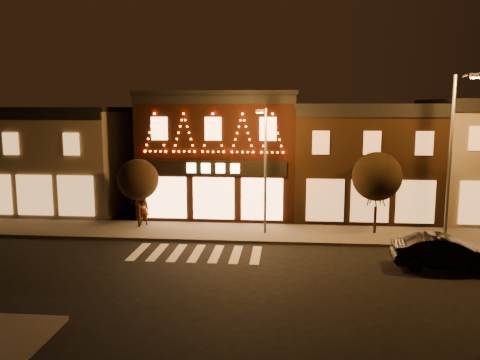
# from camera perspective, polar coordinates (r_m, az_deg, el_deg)

# --- Properties ---
(ground) EXTENTS (120.00, 120.00, 0.00)m
(ground) POSITION_cam_1_polar(r_m,az_deg,el_deg) (20.91, -7.20, -11.85)
(ground) COLOR black
(ground) RESTS_ON ground
(sidewalk_far) EXTENTS (44.00, 4.00, 0.15)m
(sidewalk_far) POSITION_cam_1_polar(r_m,az_deg,el_deg) (28.15, 0.36, -6.24)
(sidewalk_far) COLOR #47423D
(sidewalk_far) RESTS_ON ground
(building_left) EXTENTS (12.20, 8.28, 7.30)m
(building_left) POSITION_cam_1_polar(r_m,az_deg,el_deg) (37.55, -22.24, 2.43)
(building_left) COLOR #7E6E5A
(building_left) RESTS_ON ground
(building_pulp) EXTENTS (10.20, 8.34, 8.30)m
(building_pulp) POSITION_cam_1_polar(r_m,az_deg,el_deg) (33.52, -2.16, 3.26)
(building_pulp) COLOR black
(building_pulp) RESTS_ON ground
(building_right_a) EXTENTS (9.20, 8.28, 7.50)m
(building_right_a) POSITION_cam_1_polar(r_m,az_deg,el_deg) (33.68, 14.10, 2.34)
(building_right_a) COLOR #301D11
(building_right_a) RESTS_ON ground
(streetlamp_mid) EXTENTS (0.58, 1.62, 7.08)m
(streetlamp_mid) POSITION_cam_1_polar(r_m,az_deg,el_deg) (26.88, 2.93, 2.22)
(streetlamp_mid) COLOR #59595E
(streetlamp_mid) RESTS_ON sidewalk_far
(streetlamp_right) EXTENTS (0.77, 2.02, 8.83)m
(streetlamp_right) POSITION_cam_1_polar(r_m,az_deg,el_deg) (27.56, 23.96, 3.80)
(streetlamp_right) COLOR #59595E
(streetlamp_right) RESTS_ON sidewalk_far
(tree_left) EXTENTS (2.46, 2.46, 4.11)m
(tree_left) POSITION_cam_1_polar(r_m,az_deg,el_deg) (29.28, -12.00, 0.05)
(tree_left) COLOR black
(tree_left) RESTS_ON sidewalk_far
(tree_right) EXTENTS (2.79, 2.79, 4.66)m
(tree_right) POSITION_cam_1_polar(r_m,az_deg,el_deg) (28.26, 15.90, 0.40)
(tree_right) COLOR black
(tree_right) RESTS_ON sidewalk_far
(dark_sedan) EXTENTS (4.72, 1.91, 1.52)m
(dark_sedan) POSITION_cam_1_polar(r_m,az_deg,el_deg) (24.00, 23.09, -7.87)
(dark_sedan) COLOR black
(dark_sedan) RESTS_ON ground
(pedestrian) EXTENTS (0.80, 0.69, 1.86)m
(pedestrian) POSITION_cam_1_polar(r_m,az_deg,el_deg) (30.09, -11.39, -3.47)
(pedestrian) COLOR gray
(pedestrian) RESTS_ON sidewalk_far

